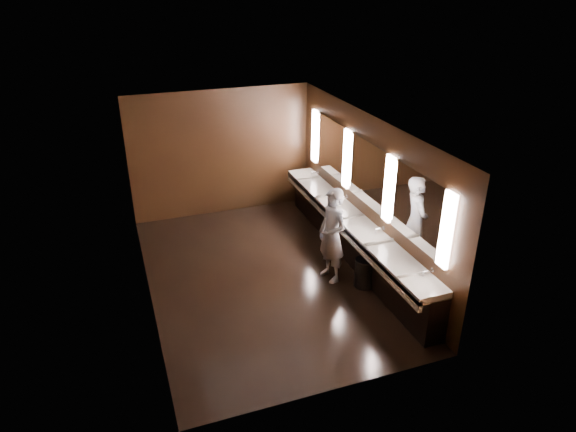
% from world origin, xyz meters
% --- Properties ---
extents(floor, '(6.00, 6.00, 0.00)m').
position_xyz_m(floor, '(0.00, 0.00, 0.00)').
color(floor, black).
rests_on(floor, ground).
extents(ceiling, '(4.00, 6.00, 0.02)m').
position_xyz_m(ceiling, '(0.00, 0.00, 2.80)').
color(ceiling, '#2D2D2B').
rests_on(ceiling, wall_back).
extents(wall_back, '(4.00, 0.02, 2.80)m').
position_xyz_m(wall_back, '(0.00, 3.00, 1.40)').
color(wall_back, black).
rests_on(wall_back, floor).
extents(wall_front, '(4.00, 0.02, 2.80)m').
position_xyz_m(wall_front, '(0.00, -3.00, 1.40)').
color(wall_front, black).
rests_on(wall_front, floor).
extents(wall_left, '(0.02, 6.00, 2.80)m').
position_xyz_m(wall_left, '(-2.00, 0.00, 1.40)').
color(wall_left, black).
rests_on(wall_left, floor).
extents(wall_right, '(0.02, 6.00, 2.80)m').
position_xyz_m(wall_right, '(2.00, 0.00, 1.40)').
color(wall_right, black).
rests_on(wall_right, floor).
extents(sink_counter, '(0.55, 5.40, 1.01)m').
position_xyz_m(sink_counter, '(1.79, 0.00, 0.50)').
color(sink_counter, black).
rests_on(sink_counter, floor).
extents(mirror_band, '(0.06, 5.03, 1.15)m').
position_xyz_m(mirror_band, '(1.98, -0.00, 1.75)').
color(mirror_band, white).
rests_on(mirror_band, wall_right).
extents(person, '(0.53, 0.70, 1.73)m').
position_xyz_m(person, '(1.13, -0.47, 0.86)').
color(person, '#9DBCEA').
rests_on(person, floor).
extents(trash_bin, '(0.44, 0.44, 0.52)m').
position_xyz_m(trash_bin, '(1.58, -0.89, 0.26)').
color(trash_bin, black).
rests_on(trash_bin, floor).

